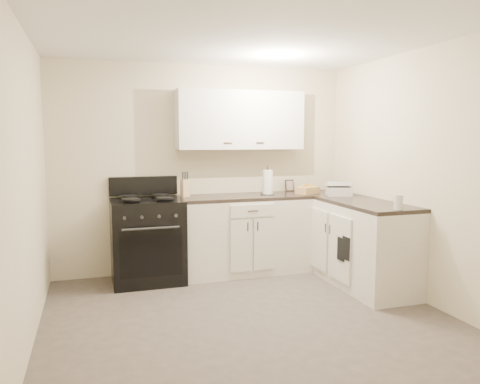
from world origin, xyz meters
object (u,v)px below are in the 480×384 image
object	(u,v)px
knife_block	(185,188)
wicker_basket	(308,190)
stove	(147,242)
paper_towel	(268,182)
countertop_grill	(339,191)

from	to	relation	value
knife_block	wicker_basket	xyz separation A→B (m)	(1.50, -0.18, -0.06)
wicker_basket	stove	bearing A→B (deg)	178.46
knife_block	paper_towel	size ratio (longest dim) A/B	0.68
wicker_basket	countertop_grill	xyz separation A→B (m)	(0.28, -0.27, 0.01)
paper_towel	countertop_grill	xyz separation A→B (m)	(0.78, -0.34, -0.10)
stove	wicker_basket	distance (m)	2.03
stove	countertop_grill	xyz separation A→B (m)	(2.24, -0.32, 0.53)
knife_block	paper_towel	bearing A→B (deg)	-24.85
paper_towel	countertop_grill	world-z (taller)	paper_towel
stove	wicker_basket	bearing A→B (deg)	-1.54
paper_towel	knife_block	bearing A→B (deg)	173.64
stove	countertop_grill	bearing A→B (deg)	-8.11
wicker_basket	countertop_grill	world-z (taller)	countertop_grill
stove	knife_block	xyz separation A→B (m)	(0.47, 0.13, 0.58)
knife_block	countertop_grill	bearing A→B (deg)	-32.67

